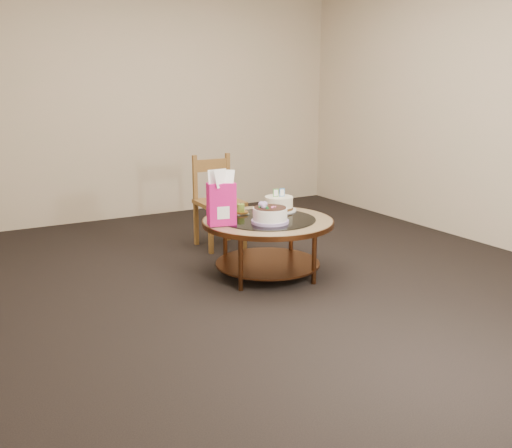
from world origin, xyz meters
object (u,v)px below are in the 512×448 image
coffee_table (268,229)px  decorated_cake (270,216)px  cream_cake (279,204)px  dining_chair (218,201)px  gift_bag (221,198)px

coffee_table → decorated_cake: decorated_cake is taller
cream_cake → dining_chair: dining_chair is taller
gift_bag → dining_chair: 1.05m
coffee_table → cream_cake: bearing=42.3°
coffee_table → decorated_cake: 0.19m
coffee_table → dining_chair: size_ratio=1.21×
decorated_cake → cream_cake: 0.43m
coffee_table → cream_cake: (0.23, 0.20, 0.14)m
decorated_cake → coffee_table: bearing=65.8°
decorated_cake → gift_bag: 0.39m
decorated_cake → gift_bag: (-0.34, 0.13, 0.15)m
coffee_table → cream_cake: 0.33m
gift_bag → coffee_table: bearing=10.4°
cream_cake → gift_bag: gift_bag is taller
cream_cake → gift_bag: bearing=-149.3°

